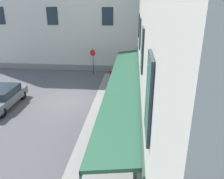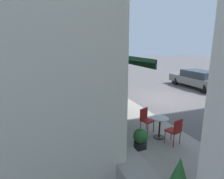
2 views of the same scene
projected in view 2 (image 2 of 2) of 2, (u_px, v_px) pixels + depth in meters
The scene contains 17 objects.
ground_plane at pixel (159, 98), 11.75m from camera, with size 70.00×70.00×0.00m, color #565456.
sidewalk_cafe_terrace at pixel (91, 91), 13.53m from camera, with size 20.50×3.20×0.01m, color gray.
cafe_table_near_entrance at pixel (72, 70), 20.51m from camera, with size 0.60×0.60×0.75m.
cafe_chair_red_kerbside at pixel (77, 69), 20.81m from camera, with size 0.46×0.46×0.91m.
cafe_chair_red_corner_right at pixel (66, 70), 20.13m from camera, with size 0.49×0.49×0.91m.
cafe_table_mid_terrace at pixel (160, 125), 6.72m from camera, with size 0.60×0.60×0.75m.
cafe_chair_red_corner_left at pixel (175, 129), 6.22m from camera, with size 0.50×0.50×0.91m.
cafe_chair_red_by_window at pixel (146, 118), 7.17m from camera, with size 0.51×0.51×0.91m.
cafe_table_streetside at pixel (87, 89), 12.05m from camera, with size 0.60×0.60×0.75m.
cafe_chair_red_back_row at pixel (94, 90), 11.62m from camera, with size 0.54×0.54×0.91m.
cafe_chair_red_under_awning at pixel (83, 86), 12.55m from camera, with size 0.48×0.48×0.91m.
seated_patron_in_blue at pixel (84, 85), 12.34m from camera, with size 0.58×0.63×1.27m.
seated_companion_in_black at pixel (68, 68), 20.22m from camera, with size 0.69×0.66×1.37m.
potted_plant_mid_terrace at pixel (224, 163), 4.52m from camera, with size 0.47×0.47×1.08m.
potted_plant_by_steps at pixel (179, 179), 4.03m from camera, with size 0.42×0.42×1.01m.
potted_plant_entrance_right at pixel (140, 140), 5.80m from camera, with size 0.45×0.45×0.78m.
parked_car_grey at pixel (198, 79), 14.31m from camera, with size 4.31×1.84×1.33m.
Camera 2 is at (9.54, -6.70, 3.27)m, focal length 30.62 mm.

